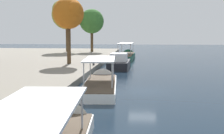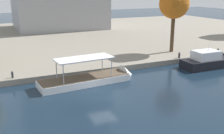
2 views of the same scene
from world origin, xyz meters
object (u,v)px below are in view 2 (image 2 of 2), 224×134
at_px(tour_boat_2, 94,79).
at_px(mooring_bollard_2, 218,51).
at_px(motor_yacht_3, 212,62).
at_px(mooring_bollard_1, 179,55).
at_px(tree_3, 175,4).
at_px(mooring_bollard_0, 12,74).

bearing_deg(tour_boat_2, mooring_bollard_2, 3.32).
distance_m(motor_yacht_3, mooring_bollard_2, 5.67).
bearing_deg(tour_boat_2, mooring_bollard_1, 7.43).
xyz_separation_m(tour_boat_2, mooring_bollard_1, (14.28, 2.98, 0.82)).
bearing_deg(tree_3, mooring_bollard_0, -171.55).
bearing_deg(tree_3, mooring_bollard_2, -34.27).
relative_size(motor_yacht_3, tree_3, 0.89).
relative_size(mooring_bollard_0, mooring_bollard_2, 1.00).
distance_m(mooring_bollard_1, tree_3, 8.12).
xyz_separation_m(motor_yacht_3, mooring_bollard_0, (-25.58, 3.75, 0.45)).
relative_size(motor_yacht_3, mooring_bollard_0, 11.23).
xyz_separation_m(mooring_bollard_1, tree_3, (1.62, 3.83, 6.98)).
bearing_deg(tree_3, mooring_bollard_1, -112.91).
bearing_deg(mooring_bollard_2, mooring_bollard_1, 179.49).
height_order(motor_yacht_3, mooring_bollard_2, motor_yacht_3).
relative_size(motor_yacht_3, mooring_bollard_1, 10.50).
bearing_deg(mooring_bollard_0, motor_yacht_3, -8.34).
height_order(tour_boat_2, mooring_bollard_2, tour_boat_2).
distance_m(tour_boat_2, tree_3, 18.98).
xyz_separation_m(mooring_bollard_0, mooring_bollard_2, (30.04, -0.28, 0.00)).
bearing_deg(motor_yacht_3, mooring_bollard_0, 172.74).
height_order(tour_boat_2, tree_3, tree_3).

